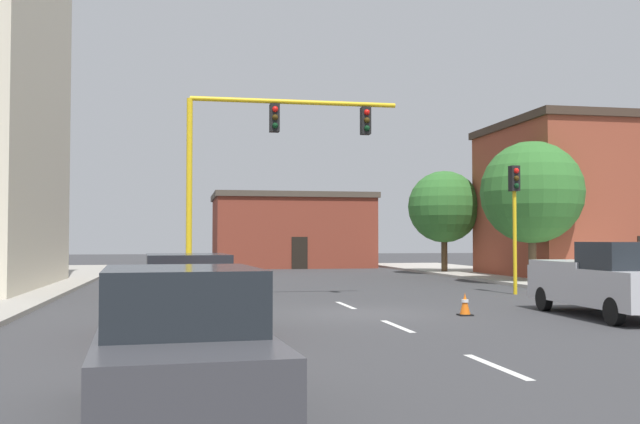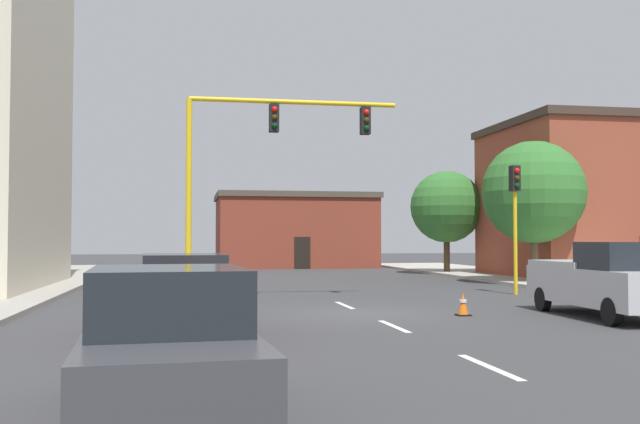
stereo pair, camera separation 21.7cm
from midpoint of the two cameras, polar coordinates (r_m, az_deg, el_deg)
name	(u,v)px [view 1 (the left image)]	position (r m, az deg, el deg)	size (l,w,h in m)	color
ground_plane	(366,313)	(20.29, 3.29, -7.97)	(160.00, 160.00, 0.00)	#38383A
sidewalk_right	(600,287)	(32.50, 21.02, -5.51)	(6.00, 56.00, 0.14)	#B2ADA3
lane_stripe_seg_1	(496,366)	(12.29, 13.18, -11.74)	(0.16, 2.40, 0.01)	silver
lane_stripe_seg_2	(397,326)	(17.42, 5.72, -8.92)	(0.16, 2.40, 0.01)	silver
lane_stripe_seg_3	(346,305)	(22.71, 1.75, -7.34)	(0.16, 2.40, 0.01)	silver
building_brick_center	(291,230)	(53.70, -2.43, -1.46)	(11.46, 8.55, 5.35)	brown
building_row_right	(594,200)	(41.48, 20.64, 0.88)	(10.46, 9.24, 8.26)	brown
traffic_signal_gantry	(218,235)	(24.38, -8.24, -1.84)	(8.00, 1.20, 6.83)	yellow
traffic_light_pole_right	(515,200)	(27.98, 14.85, 0.94)	(0.32, 0.47, 4.80)	yellow
tree_right_mid	(532,192)	(34.69, 16.15, 1.49)	(4.71, 4.71, 6.57)	brown
tree_right_far	(444,207)	(43.40, 9.59, 0.40)	(4.24, 4.24, 6.09)	#4C3823
pickup_truck_silver	(609,280)	(20.61, 21.48, -5.02)	(2.20, 5.47, 1.99)	#BCBCC1
sedan_red_near_left	(187,294)	(15.83, -10.78, -6.36)	(2.10, 4.60, 1.74)	#B21E19
sedan_dark_gray_mid_left	(181,343)	(8.50, -11.61, -10.07)	(2.13, 4.61, 1.74)	#3D3D42
traffic_cone_roadside_a	(465,304)	(20.03, 11.03, -7.15)	(0.36, 0.36, 0.61)	black
traffic_cone_roadside_b	(249,304)	(19.79, -5.92, -7.23)	(0.36, 0.36, 0.62)	black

